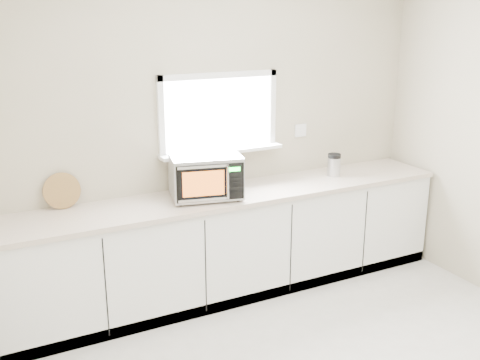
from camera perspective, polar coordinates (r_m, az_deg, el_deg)
back_wall at (r=4.90m, az=-2.22°, el=4.66°), size 4.00×0.17×2.70m
cabinets at (r=4.93m, az=-0.64°, el=-6.55°), size 3.92×0.60×0.88m
countertop at (r=4.76m, az=-0.61°, el=-1.49°), size 3.92×0.64×0.04m
microwave at (r=4.58m, az=-3.53°, el=0.50°), size 0.64×0.55×0.36m
knife_block at (r=4.55m, az=-3.65°, el=-0.26°), size 0.15×0.24×0.33m
cutting_board at (r=4.54m, az=-17.65°, el=-1.05°), size 0.28×0.07×0.28m
coffee_grinder at (r=5.28m, az=9.52°, el=1.54°), size 0.13×0.13×0.21m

